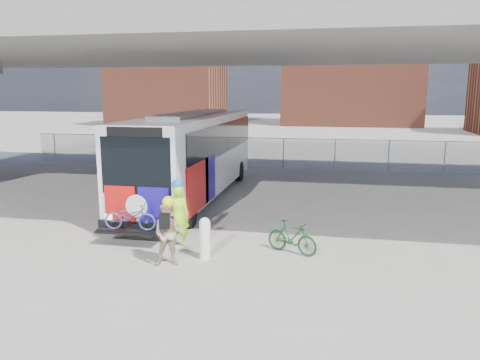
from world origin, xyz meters
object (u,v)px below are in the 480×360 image
(bike_parked, at_px, (292,237))
(bollard, at_px, (205,237))
(cyclist_tan, at_px, (169,233))
(bus, at_px, (194,149))
(cyclist_hivis, at_px, (178,214))

(bike_parked, bearing_deg, bollard, 135.37)
(bike_parked, bearing_deg, cyclist_tan, 140.93)
(cyclist_tan, bearing_deg, bike_parked, 11.08)
(bus, relative_size, cyclist_hivis, 6.35)
(cyclist_hivis, bearing_deg, bollard, 123.32)
(bus, relative_size, bollard, 10.99)
(bus, xyz_separation_m, bike_parked, (4.80, -6.35, -1.64))
(bollard, bearing_deg, cyclist_tan, -139.72)
(bus, relative_size, cyclist_tan, 6.83)
(bus, distance_m, cyclist_tan, 8.19)
(bus, bearing_deg, cyclist_hivis, -77.47)
(cyclist_hivis, distance_m, cyclist_tan, 1.61)
(bollard, distance_m, bike_parked, 2.49)
(bus, distance_m, bike_parked, 8.12)
(bus, height_order, cyclist_tan, bus)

